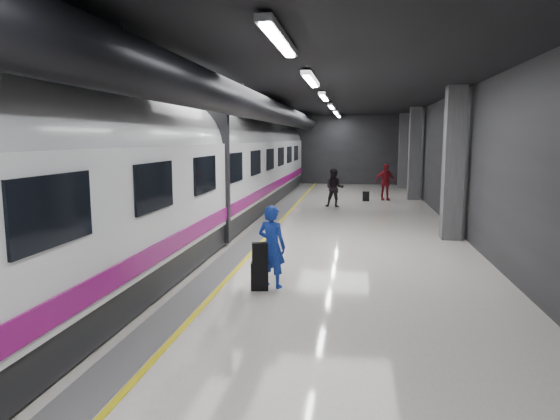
{
  "coord_description": "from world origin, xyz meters",
  "views": [
    {
      "loc": [
        1.72,
        -13.31,
        2.99
      ],
      "look_at": [
        -0.1,
        -1.33,
        1.25
      ],
      "focal_mm": 32.0,
      "sensor_mm": 36.0,
      "label": 1
    }
  ],
  "objects": [
    {
      "name": "traveler_main",
      "position": [
        0.08,
        -3.63,
        0.84
      ],
      "size": [
        0.71,
        0.59,
        1.68
      ],
      "primitive_type": "imported",
      "rotation": [
        0.0,
        0.0,
        2.78
      ],
      "color": "blue",
      "rests_on": "ground"
    },
    {
      "name": "suitcase_main",
      "position": [
        -0.13,
        -3.87,
        0.28
      ],
      "size": [
        0.37,
        0.27,
        0.56
      ],
      "primitive_type": "cube",
      "rotation": [
        0.0,
        0.0,
        0.16
      ],
      "color": "black",
      "rests_on": "ground"
    },
    {
      "name": "platform_hall",
      "position": [
        -0.29,
        0.96,
        3.54
      ],
      "size": [
        10.02,
        40.02,
        4.51
      ],
      "color": "black",
      "rests_on": "ground"
    },
    {
      "name": "train",
      "position": [
        -3.25,
        -0.0,
        2.07
      ],
      "size": [
        3.05,
        38.0,
        4.05
      ],
      "color": "black",
      "rests_on": "ground"
    },
    {
      "name": "traveler_far_b",
      "position": [
        3.14,
        11.45,
        0.89
      ],
      "size": [
        1.12,
        0.66,
        1.79
      ],
      "primitive_type": "imported",
      "rotation": [
        0.0,
        0.0,
        0.23
      ],
      "color": "maroon",
      "rests_on": "ground"
    },
    {
      "name": "suitcase_far",
      "position": [
        2.22,
        10.89,
        0.23
      ],
      "size": [
        0.32,
        0.21,
        0.47
      ],
      "primitive_type": "cube",
      "rotation": [
        0.0,
        0.0,
        0.03
      ],
      "color": "black",
      "rests_on": "ground"
    },
    {
      "name": "ground",
      "position": [
        0.0,
        0.0,
        0.0
      ],
      "size": [
        40.0,
        40.0,
        0.0
      ],
      "primitive_type": "plane",
      "color": "silver",
      "rests_on": "ground"
    },
    {
      "name": "shoulder_bag",
      "position": [
        -0.12,
        -3.89,
        0.76
      ],
      "size": [
        0.34,
        0.24,
        0.4
      ],
      "primitive_type": "cube",
      "rotation": [
        0.0,
        0.0,
        0.3
      ],
      "color": "black",
      "rests_on": "suitcase_main"
    },
    {
      "name": "traveler_far_a",
      "position": [
        0.81,
        8.5,
        0.85
      ],
      "size": [
        0.85,
        0.68,
        1.7
      ],
      "primitive_type": "imported",
      "rotation": [
        0.0,
        0.0,
        -0.04
      ],
      "color": "black",
      "rests_on": "ground"
    }
  ]
}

